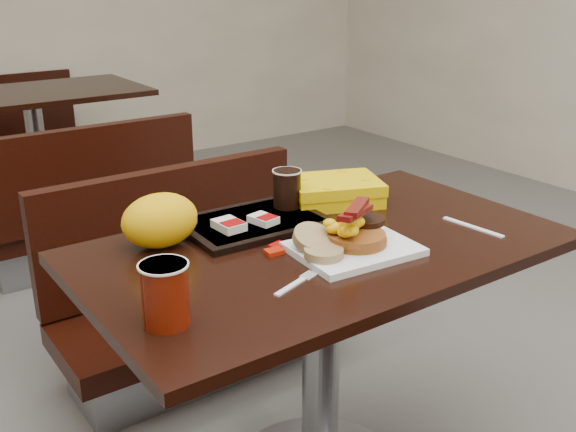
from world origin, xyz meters
TOP-DOWN VIEW (x-y plane):
  - table_near at (0.00, 0.00)m, footprint 1.20×0.70m
  - bench_near_n at (0.00, 0.70)m, footprint 1.00×0.46m
  - table_far at (0.00, 2.60)m, footprint 1.20×0.70m
  - bench_far_s at (0.00, 1.90)m, footprint 1.00×0.46m
  - bench_far_n at (0.00, 3.30)m, footprint 1.00×0.46m
  - platter at (0.02, -0.09)m, footprint 0.30×0.24m
  - pancake_stack at (0.04, -0.08)m, footprint 0.16×0.16m
  - sausage_patty at (0.10, -0.05)m, footprint 0.12×0.12m
  - scrambled_eggs at (0.02, -0.08)m, footprint 0.10×0.08m
  - bacon_strips at (0.03, -0.09)m, footprint 0.19×0.16m
  - muffin_bottom at (-0.08, -0.10)m, footprint 0.12×0.12m
  - muffin_top at (-0.06, -0.04)m, footprint 0.10×0.10m
  - coffee_cup_near at (-0.50, -0.15)m, footprint 0.11×0.11m
  - fork at (-0.21, -0.16)m, footprint 0.14×0.07m
  - knife at (0.38, -0.15)m, footprint 0.03×0.18m
  - condiment_syrup at (-0.14, 0.01)m, footprint 0.05×0.04m
  - condiment_ketchup at (-0.11, 0.04)m, footprint 0.05×0.04m
  - tray at (-0.08, 0.20)m, footprint 0.38×0.27m
  - hashbrown_sleeve_left at (-0.17, 0.18)m, footprint 0.06×0.08m
  - hashbrown_sleeve_right at (-0.07, 0.16)m, footprint 0.07×0.08m
  - coffee_cup_far at (0.05, 0.23)m, footprint 0.09×0.09m
  - clamshell at (0.21, 0.22)m, footprint 0.31×0.27m
  - paper_bag at (-0.34, 0.21)m, footprint 0.23×0.20m

SIDE VIEW (x-z plane):
  - bench_near_n at x=0.00m, z-range 0.00..0.72m
  - bench_far_s at x=0.00m, z-range 0.00..0.72m
  - bench_far_n at x=0.00m, z-range 0.00..0.72m
  - table_near at x=0.00m, z-range 0.00..0.75m
  - table_far at x=0.00m, z-range 0.00..0.75m
  - knife at x=0.38m, z-range 0.75..0.75m
  - fork at x=-0.21m, z-range 0.75..0.75m
  - condiment_ketchup at x=-0.11m, z-range 0.75..0.76m
  - condiment_syrup at x=-0.14m, z-range 0.75..0.76m
  - platter at x=0.02m, z-range 0.75..0.77m
  - tray at x=-0.08m, z-range 0.75..0.77m
  - hashbrown_sleeve_right at x=-0.07m, z-range 0.77..0.79m
  - muffin_bottom at x=-0.08m, z-range 0.77..0.79m
  - hashbrown_sleeve_left at x=-0.17m, z-range 0.77..0.79m
  - pancake_stack at x=0.04m, z-range 0.77..0.80m
  - clamshell at x=0.21m, z-range 0.75..0.82m
  - muffin_top at x=-0.06m, z-range 0.76..0.82m
  - sausage_patty at x=0.10m, z-range 0.80..0.81m
  - coffee_cup_near at x=-0.50m, z-range 0.75..0.88m
  - paper_bag at x=-0.34m, z-range 0.75..0.88m
  - coffee_cup_far at x=0.05m, z-range 0.77..0.87m
  - scrambled_eggs at x=0.02m, z-range 0.80..0.85m
  - bacon_strips at x=0.03m, z-range 0.85..0.86m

